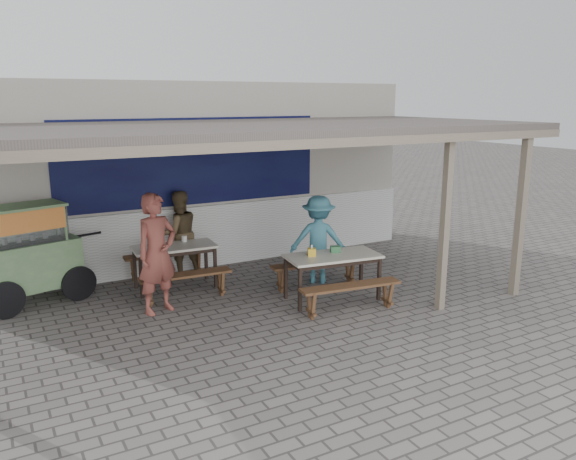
# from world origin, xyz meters

# --- Properties ---
(ground) EXTENTS (60.00, 60.00, 0.00)m
(ground) POSITION_xyz_m (0.00, 0.00, 0.00)
(ground) COLOR #665F5C
(ground) RESTS_ON ground
(back_wall) EXTENTS (9.00, 1.28, 3.50)m
(back_wall) POSITION_xyz_m (-0.00, 3.58, 1.72)
(back_wall) COLOR #B7B1A4
(back_wall) RESTS_ON ground
(warung_roof) EXTENTS (9.00, 4.21, 2.81)m
(warung_roof) POSITION_xyz_m (0.02, 0.90, 2.71)
(warung_roof) COLOR #524946
(warung_roof) RESTS_ON ground
(table_left) EXTENTS (1.42, 0.74, 0.75)m
(table_left) POSITION_xyz_m (-0.94, 2.03, 0.67)
(table_left) COLOR beige
(table_left) RESTS_ON ground
(bench_left_street) EXTENTS (1.49, 0.37, 0.45)m
(bench_left_street) POSITION_xyz_m (-0.98, 1.35, 0.34)
(bench_left_street) COLOR brown
(bench_left_street) RESTS_ON ground
(bench_left_wall) EXTENTS (1.49, 0.37, 0.45)m
(bench_left_wall) POSITION_xyz_m (-0.90, 2.71, 0.34)
(bench_left_wall) COLOR brown
(bench_left_wall) RESTS_ON ground
(table_right) EXTENTS (1.58, 0.91, 0.75)m
(table_right) POSITION_xyz_m (1.11, 0.25, 0.67)
(table_right) COLOR beige
(table_right) RESTS_ON ground
(bench_right_street) EXTENTS (1.62, 0.49, 0.45)m
(bench_right_street) POSITION_xyz_m (1.03, -0.38, 0.34)
(bench_right_street) COLOR brown
(bench_right_street) RESTS_ON ground
(bench_right_wall) EXTENTS (1.62, 0.49, 0.45)m
(bench_right_wall) POSITION_xyz_m (1.19, 0.89, 0.34)
(bench_right_wall) COLOR brown
(bench_right_wall) RESTS_ON ground
(vendor_cart) EXTENTS (1.89, 1.14, 1.60)m
(vendor_cart) POSITION_xyz_m (-3.15, 2.38, 0.87)
(vendor_cart) COLOR #759563
(vendor_cart) RESTS_ON ground
(patron_street_side) EXTENTS (0.78, 0.63, 1.84)m
(patron_street_side) POSITION_xyz_m (-1.50, 1.08, 0.92)
(patron_street_side) COLOR brown
(patron_street_side) RESTS_ON ground
(patron_wall_side) EXTENTS (0.78, 0.62, 1.56)m
(patron_wall_side) POSITION_xyz_m (-0.62, 2.75, 0.78)
(patron_wall_side) COLOR brown
(patron_wall_side) RESTS_ON ground
(patron_right_table) EXTENTS (1.15, 1.04, 1.55)m
(patron_right_table) POSITION_xyz_m (1.39, 1.14, 0.78)
(patron_right_table) COLOR teal
(patron_right_table) RESTS_ON ground
(tissue_box) EXTENTS (0.16, 0.16, 0.12)m
(tissue_box) POSITION_xyz_m (0.78, 0.37, 0.81)
(tissue_box) COLOR gold
(tissue_box) RESTS_ON table_right
(donation_box) EXTENTS (0.18, 0.15, 0.10)m
(donation_box) POSITION_xyz_m (1.23, 0.36, 0.80)
(donation_box) COLOR #2E693E
(donation_box) RESTS_ON table_right
(condiment_jar) EXTENTS (0.09, 0.09, 0.10)m
(condiment_jar) POSITION_xyz_m (-0.69, 2.23, 0.80)
(condiment_jar) COLOR silver
(condiment_jar) RESTS_ON table_left
(condiment_bowl) EXTENTS (0.22, 0.22, 0.05)m
(condiment_bowl) POSITION_xyz_m (-1.26, 2.10, 0.77)
(condiment_bowl) COLOR silver
(condiment_bowl) RESTS_ON table_left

